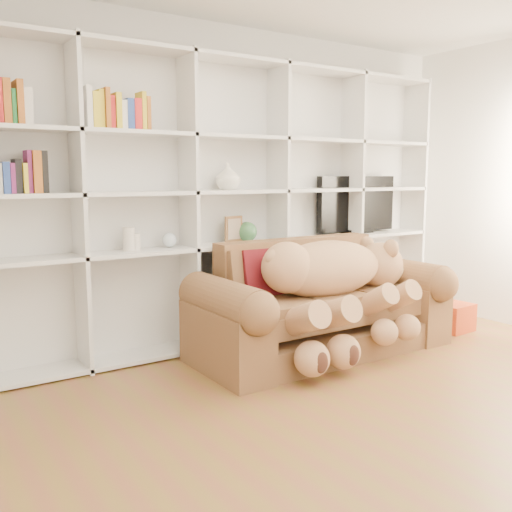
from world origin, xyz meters
TOP-DOWN VIEW (x-y plane):
  - floor at (0.00, 0.00)m, footprint 5.00×5.00m
  - wall_back at (0.00, 2.50)m, footprint 5.00×0.02m
  - bookshelf at (-0.24, 2.36)m, footprint 4.43×0.35m
  - sofa at (0.43, 1.69)m, footprint 2.15×0.93m
  - teddy_bear at (0.43, 1.50)m, footprint 1.52×0.85m
  - throw_pillow at (-0.01, 1.84)m, footprint 0.41×0.25m
  - gift_box at (1.86, 1.48)m, footprint 0.34×0.32m
  - tv at (1.44, 2.35)m, footprint 0.95×0.18m
  - picture_frame at (-0.02, 2.30)m, footprint 0.18×0.04m
  - green_vase at (0.12, 2.30)m, footprint 0.17×0.17m
  - figurine_tall at (-0.95, 2.30)m, footprint 0.11×0.11m
  - figurine_short at (-0.90, 2.30)m, footprint 0.09×0.09m
  - snow_globe at (-0.61, 2.30)m, footprint 0.11×0.11m
  - shelf_vase at (-0.07, 2.30)m, footprint 0.28×0.28m

SIDE VIEW (x-z plane):
  - floor at x=0.00m, z-range 0.00..0.00m
  - gift_box at x=1.86m, z-range 0.00..0.26m
  - sofa at x=0.43m, z-range -0.11..0.79m
  - teddy_bear at x=0.43m, z-range 0.18..1.06m
  - throw_pillow at x=-0.01m, z-range 0.45..0.87m
  - snow_globe at x=-0.61m, z-range 0.87..0.98m
  - figurine_short at x=-0.90m, z-range 0.86..0.99m
  - green_vase at x=0.12m, z-range 0.86..1.04m
  - figurine_tall at x=-0.95m, z-range 0.86..1.05m
  - picture_frame at x=-0.02m, z-range 0.88..1.09m
  - tv at x=1.44m, z-range 0.86..1.42m
  - bookshelf at x=-0.24m, z-range 0.11..2.51m
  - wall_back at x=0.00m, z-range 0.00..2.70m
  - shelf_vase at x=-0.07m, z-range 1.31..1.53m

